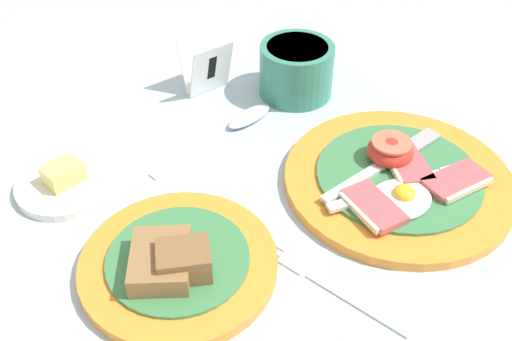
# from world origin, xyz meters

# --- Properties ---
(ground_plane) EXTENTS (3.00, 3.00, 0.00)m
(ground_plane) POSITION_xyz_m (0.00, 0.00, 0.00)
(ground_plane) COLOR #A3BCD1
(breakfast_plate) EXTENTS (0.25, 0.25, 0.04)m
(breakfast_plate) POSITION_xyz_m (0.07, 0.01, 0.01)
(breakfast_plate) COLOR orange
(breakfast_plate) RESTS_ON ground_plane
(bread_plate) EXTENTS (0.19, 0.19, 0.05)m
(bread_plate) POSITION_xyz_m (-0.19, 0.04, 0.01)
(bread_plate) COLOR orange
(bread_plate) RESTS_ON ground_plane
(sugar_cup) EXTENTS (0.10, 0.10, 0.07)m
(sugar_cup) POSITION_xyz_m (0.09, 0.23, 0.04)
(sugar_cup) COLOR #337F6B
(sugar_cup) RESTS_ON ground_plane
(butter_dish) EXTENTS (0.11, 0.11, 0.03)m
(butter_dish) POSITION_xyz_m (-0.24, 0.22, 0.01)
(butter_dish) COLOR silver
(butter_dish) RESTS_ON ground_plane
(number_card) EXTENTS (0.06, 0.05, 0.07)m
(number_card) POSITION_xyz_m (-0.01, 0.30, 0.04)
(number_card) COLOR white
(number_card) RESTS_ON ground_plane
(teaspoon_by_saucer) EXTENTS (0.19, 0.06, 0.01)m
(teaspoon_by_saucer) POSITION_xyz_m (-0.03, 0.20, 0.01)
(teaspoon_by_saucer) COLOR silver
(teaspoon_by_saucer) RESTS_ON ground_plane
(fork_on_cloth) EXTENTS (0.07, 0.18, 0.01)m
(fork_on_cloth) POSITION_xyz_m (-0.09, -0.05, 0.00)
(fork_on_cloth) COLOR silver
(fork_on_cloth) RESTS_ON ground_plane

